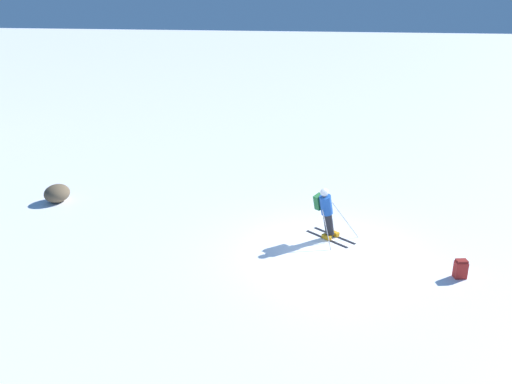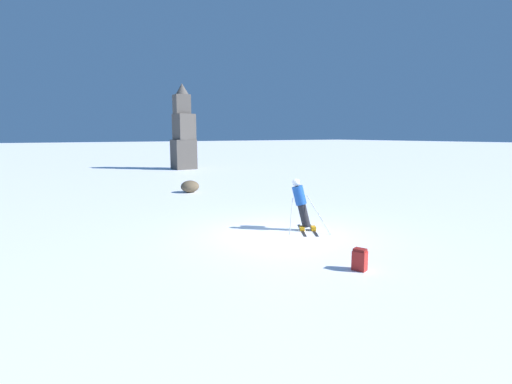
{
  "view_description": "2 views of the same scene",
  "coord_description": "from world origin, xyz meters",
  "px_view_note": "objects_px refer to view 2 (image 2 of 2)",
  "views": [
    {
      "loc": [
        -12.64,
        -1.62,
        6.4
      ],
      "look_at": [
        1.91,
        2.59,
        0.86
      ],
      "focal_mm": 35.0,
      "sensor_mm": 36.0,
      "label": 1
    },
    {
      "loc": [
        -7.11,
        -9.42,
        3.02
      ],
      "look_at": [
        1.15,
        3.24,
        0.82
      ],
      "focal_mm": 28.0,
      "sensor_mm": 36.0,
      "label": 2
    }
  ],
  "objects_px": {
    "skier": "(301,202)",
    "rock_pillar": "(183,134)",
    "exposed_boulder_0": "(190,186)",
    "spare_backpack": "(360,260)"
  },
  "relations": [
    {
      "from": "skier",
      "to": "rock_pillar",
      "type": "bearing_deg",
      "value": 108.07
    },
    {
      "from": "exposed_boulder_0",
      "to": "skier",
      "type": "bearing_deg",
      "value": -92.73
    },
    {
      "from": "rock_pillar",
      "to": "exposed_boulder_0",
      "type": "bearing_deg",
      "value": -111.81
    },
    {
      "from": "skier",
      "to": "exposed_boulder_0",
      "type": "relative_size",
      "value": 1.74
    },
    {
      "from": "spare_backpack",
      "to": "exposed_boulder_0",
      "type": "height_order",
      "value": "exposed_boulder_0"
    },
    {
      "from": "skier",
      "to": "exposed_boulder_0",
      "type": "bearing_deg",
      "value": 119.5
    },
    {
      "from": "skier",
      "to": "rock_pillar",
      "type": "height_order",
      "value": "rock_pillar"
    },
    {
      "from": "skier",
      "to": "rock_pillar",
      "type": "distance_m",
      "value": 23.67
    },
    {
      "from": "skier",
      "to": "rock_pillar",
      "type": "xyz_separation_m",
      "value": [
        5.77,
        22.85,
        2.13
      ]
    },
    {
      "from": "rock_pillar",
      "to": "exposed_boulder_0",
      "type": "height_order",
      "value": "rock_pillar"
    }
  ]
}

